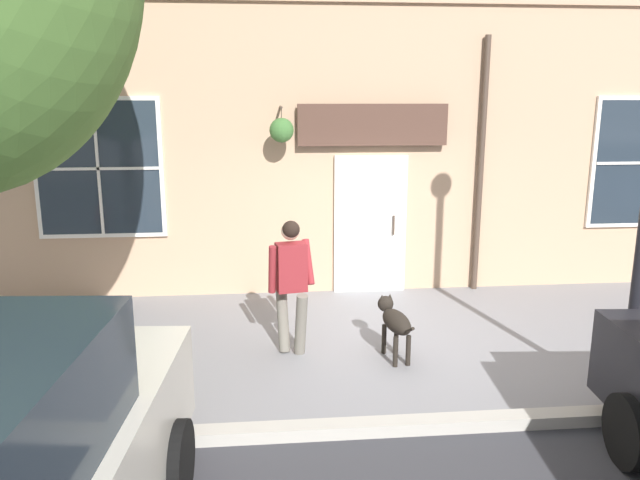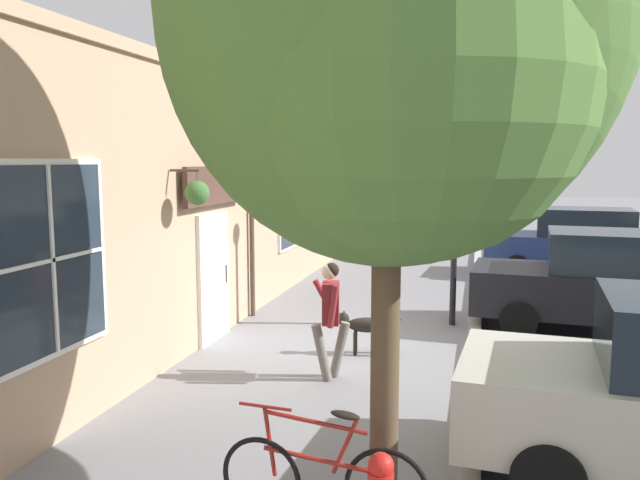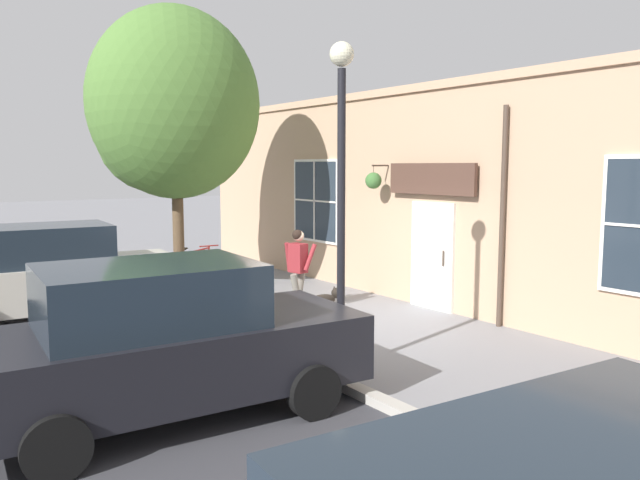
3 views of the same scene
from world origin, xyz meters
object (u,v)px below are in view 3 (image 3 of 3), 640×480
at_px(pedestrian_walking, 298,263).
at_px(leaning_bicycle, 191,272).
at_px(street_tree_by_curb, 170,111).
at_px(fire_hydrant, 166,272).
at_px(parked_car_nearest_curb, 53,273).
at_px(street_lamp, 341,157).
at_px(parked_car_mid_block, 165,341).
at_px(dog_on_leash, 324,301).

relative_size(pedestrian_walking, leaning_bicycle, 0.92).
height_order(street_tree_by_curb, fire_hydrant, street_tree_by_curb).
xyz_separation_m(parked_car_nearest_curb, fire_hydrant, (-2.74, -1.56, -0.48)).
bearing_deg(street_tree_by_curb, fire_hydrant, -89.28).
xyz_separation_m(street_tree_by_curb, parked_car_nearest_curb, (2.74, 1.06, -3.07)).
bearing_deg(street_tree_by_curb, pedestrian_walking, 112.04).
distance_m(pedestrian_walking, leaning_bicycle, 3.44).
bearing_deg(street_lamp, parked_car_mid_block, 3.03).
distance_m(street_tree_by_curb, street_lamp, 6.39).
xyz_separation_m(street_tree_by_curb, leaning_bicycle, (-0.51, -0.27, -3.57)).
xyz_separation_m(pedestrian_walking, fire_hydrant, (1.24, -3.55, -0.55)).
bearing_deg(street_tree_by_curb, parked_car_mid_block, 66.47).
bearing_deg(parked_car_mid_block, street_lamp, -176.97).
relative_size(leaning_bicycle, parked_car_mid_block, 0.39).
bearing_deg(dog_on_leash, pedestrian_walking, -101.74).
relative_size(parked_car_nearest_curb, street_lamp, 1.01).
distance_m(parked_car_nearest_curb, parked_car_mid_block, 5.38).
bearing_deg(leaning_bicycle, parked_car_mid_block, 63.73).
bearing_deg(leaning_bicycle, dog_on_leash, 96.14).
height_order(dog_on_leash, street_tree_by_curb, street_tree_by_curb).
height_order(pedestrian_walking, fire_hydrant, pedestrian_walking).
xyz_separation_m(street_tree_by_curb, fire_hydrant, (0.01, -0.50, -3.56)).
relative_size(leaning_bicycle, fire_hydrant, 2.26).
xyz_separation_m(leaning_bicycle, fire_hydrant, (0.51, -0.24, 0.02)).
bearing_deg(street_lamp, parked_car_nearest_curb, -64.51).
bearing_deg(street_lamp, fire_hydrant, -92.00).
bearing_deg(parked_car_mid_block, fire_hydrant, -111.95).
height_order(street_lamp, fire_hydrant, street_lamp).
distance_m(pedestrian_walking, dog_on_leash, 1.30).
relative_size(pedestrian_walking, fire_hydrant, 2.08).
xyz_separation_m(dog_on_leash, street_tree_by_curb, (0.99, -4.22, 3.51)).
xyz_separation_m(dog_on_leash, parked_car_mid_block, (3.79, 2.22, 0.43)).
distance_m(street_tree_by_curb, leaning_bicycle, 3.62).
height_order(pedestrian_walking, dog_on_leash, pedestrian_walking).
height_order(street_tree_by_curb, parked_car_mid_block, street_tree_by_curb).
bearing_deg(fire_hydrant, dog_on_leash, 101.91).
height_order(leaning_bicycle, parked_car_mid_block, parked_car_mid_block).
bearing_deg(dog_on_leash, leaning_bicycle, -83.86).
relative_size(pedestrian_walking, parked_car_nearest_curb, 0.36).
xyz_separation_m(leaning_bicycle, parked_car_mid_block, (3.31, 6.71, 0.50)).
height_order(pedestrian_walking, street_tree_by_curb, street_tree_by_curb).
distance_m(street_tree_by_curb, parked_car_nearest_curb, 4.25).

